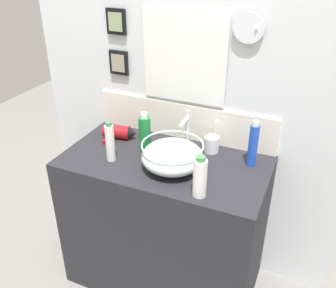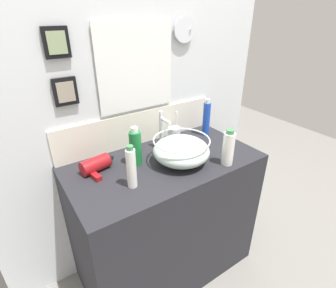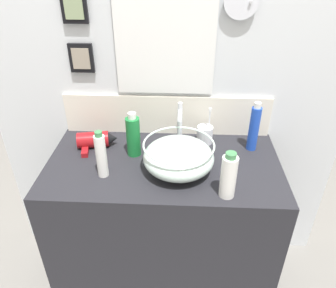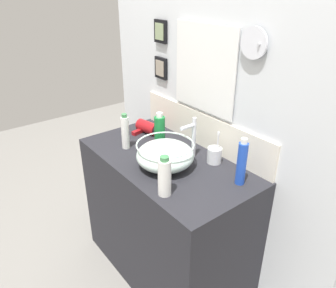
# 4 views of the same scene
# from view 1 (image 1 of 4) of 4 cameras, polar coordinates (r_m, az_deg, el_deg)

# --- Properties ---
(ground_plane) EXTENTS (6.00, 6.00, 0.00)m
(ground_plane) POSITION_cam_1_polar(r_m,az_deg,el_deg) (2.45, -0.47, -19.23)
(ground_plane) COLOR gray
(vanity_counter) EXTENTS (1.06, 0.56, 0.83)m
(vanity_counter) POSITION_cam_1_polar(r_m,az_deg,el_deg) (2.16, -0.51, -11.90)
(vanity_counter) COLOR #232328
(vanity_counter) RESTS_ON ground
(back_panel) EXTENTS (1.81, 0.10, 2.38)m
(back_panel) POSITION_cam_1_polar(r_m,az_deg,el_deg) (2.02, 2.99, 10.53)
(back_panel) COLOR silver
(back_panel) RESTS_ON ground
(glass_bowl_sink) EXTENTS (0.30, 0.30, 0.14)m
(glass_bowl_sink) POSITION_cam_1_polar(r_m,az_deg,el_deg) (1.81, 0.68, -1.85)
(glass_bowl_sink) COLOR silver
(glass_bowl_sink) RESTS_ON vanity_counter
(faucet) EXTENTS (0.02, 0.11, 0.23)m
(faucet) POSITION_cam_1_polar(r_m,az_deg,el_deg) (1.94, 2.87, 2.27)
(faucet) COLOR silver
(faucet) RESTS_ON vanity_counter
(hair_drier) EXTENTS (0.20, 0.16, 0.08)m
(hair_drier) POSITION_cam_1_polar(r_m,az_deg,el_deg) (2.13, -7.47, 1.78)
(hair_drier) COLOR maroon
(hair_drier) RESTS_ON vanity_counter
(toothbrush_cup) EXTENTS (0.08, 0.08, 0.19)m
(toothbrush_cup) POSITION_cam_1_polar(r_m,az_deg,el_deg) (1.99, 6.68, -0.00)
(toothbrush_cup) COLOR silver
(toothbrush_cup) RESTS_ON vanity_counter
(spray_bottle) EXTENTS (0.06, 0.06, 0.20)m
(spray_bottle) POSITION_cam_1_polar(r_m,az_deg,el_deg) (1.62, 4.89, -5.09)
(spray_bottle) COLOR white
(spray_bottle) RESTS_ON vanity_counter
(shampoo_bottle) EXTENTS (0.05, 0.05, 0.21)m
(shampoo_bottle) POSITION_cam_1_polar(r_m,az_deg,el_deg) (1.89, -8.81, 0.25)
(shampoo_bottle) COLOR white
(shampoo_bottle) RESTS_ON vanity_counter
(lotion_bottle) EXTENTS (0.06, 0.06, 0.21)m
(lotion_bottle) POSITION_cam_1_polar(r_m,az_deg,el_deg) (1.97, -3.56, 1.70)
(lotion_bottle) COLOR #197233
(lotion_bottle) RESTS_ON vanity_counter
(soap_dispenser) EXTENTS (0.05, 0.05, 0.24)m
(soap_dispenser) POSITION_cam_1_polar(r_m,az_deg,el_deg) (1.87, 12.84, -0.07)
(soap_dispenser) COLOR blue
(soap_dispenser) RESTS_ON vanity_counter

